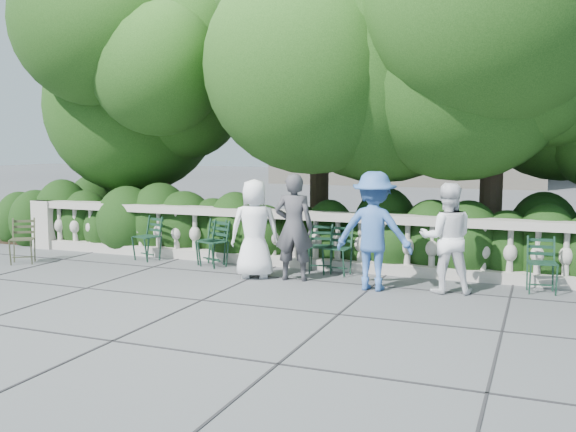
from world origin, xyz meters
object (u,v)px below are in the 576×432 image
at_px(chair_c, 206,266).
at_px(person_woman_grey, 294,227).
at_px(chair_d, 320,274).
at_px(person_older_blue, 374,231).
at_px(chair_f, 542,295).
at_px(chair_e, 334,276).
at_px(chair_weathered, 22,265).
at_px(chair_b, 207,268).
at_px(chair_a, 141,261).
at_px(person_businessman, 255,229).
at_px(person_casual_man, 447,238).

xyz_separation_m(chair_c, person_woman_grey, (1.87, -0.47, 0.86)).
height_order(chair_d, person_older_blue, person_older_blue).
bearing_deg(person_older_blue, chair_f, -167.94).
bearing_deg(chair_c, person_older_blue, -0.09).
xyz_separation_m(chair_f, person_woman_grey, (-3.72, -0.38, 0.86)).
distance_m(chair_e, person_woman_grey, 1.12).
xyz_separation_m(chair_weathered, person_older_blue, (6.38, 0.48, 0.89)).
bearing_deg(person_older_blue, chair_d, -35.58).
bearing_deg(chair_b, chair_e, 23.62).
xyz_separation_m(chair_a, person_businessman, (2.58, -0.53, 0.81)).
relative_size(chair_d, person_older_blue, 0.47).
bearing_deg(person_businessman, person_casual_man, 160.62).
distance_m(chair_weathered, person_older_blue, 6.46).
height_order(chair_c, chair_f, same).
relative_size(chair_a, chair_d, 1.00).
height_order(person_casual_man, person_older_blue, person_older_blue).
bearing_deg(chair_b, chair_a, -163.71).
xyz_separation_m(chair_a, chair_f, (6.96, -0.08, 0.00)).
xyz_separation_m(chair_c, chair_d, (2.11, 0.12, 0.00)).
bearing_deg(chair_e, person_older_blue, -34.60).
bearing_deg(chair_d, chair_f, -17.45).
relative_size(chair_a, person_woman_grey, 0.49).
relative_size(chair_b, person_casual_man, 0.52).
bearing_deg(person_older_blue, chair_c, -12.37).
bearing_deg(chair_d, chair_b, 172.32).
height_order(person_businessman, person_casual_man, person_casual_man).
height_order(chair_f, person_woman_grey, person_woman_grey).
relative_size(chair_c, person_older_blue, 0.47).
distance_m(chair_weathered, person_woman_grey, 5.14).
bearing_deg(chair_weathered, chair_b, -16.14).
xyz_separation_m(chair_f, person_casual_man, (-1.33, -0.34, 0.81)).
bearing_deg(person_older_blue, chair_e, -40.18).
bearing_deg(chair_c, chair_e, 12.10).
height_order(chair_b, chair_c, same).
xyz_separation_m(chair_b, chair_c, (-0.09, 0.11, 0.00)).
height_order(person_woman_grey, person_casual_man, person_woman_grey).
bearing_deg(chair_f, person_businessman, 177.72).
bearing_deg(person_older_blue, chair_b, -10.78).
bearing_deg(person_businessman, person_older_blue, 155.63).
relative_size(chair_e, person_casual_man, 0.52).
bearing_deg(chair_weathered, chair_e, -21.70).
xyz_separation_m(chair_e, person_older_blue, (0.84, -0.68, 0.89)).
relative_size(chair_c, chair_f, 1.00).
bearing_deg(chair_d, person_businessman, -157.72).
distance_m(chair_c, person_businessman, 1.56).
height_order(chair_a, chair_b, same).
bearing_deg(chair_f, person_woman_grey, 177.69).
bearing_deg(person_businessman, person_woman_grey, 164.57).
height_order(chair_d, chair_weathered, same).
bearing_deg(person_casual_man, chair_a, -18.40).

